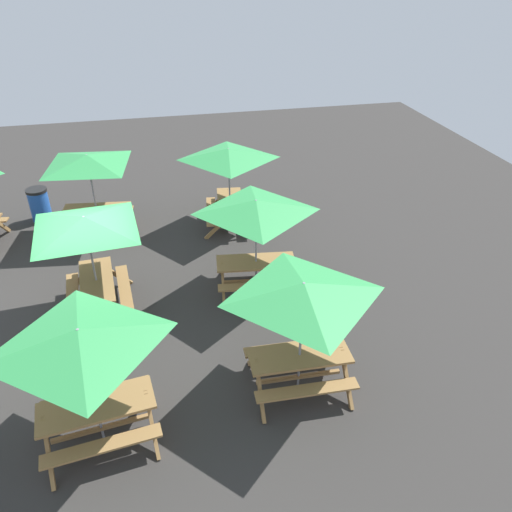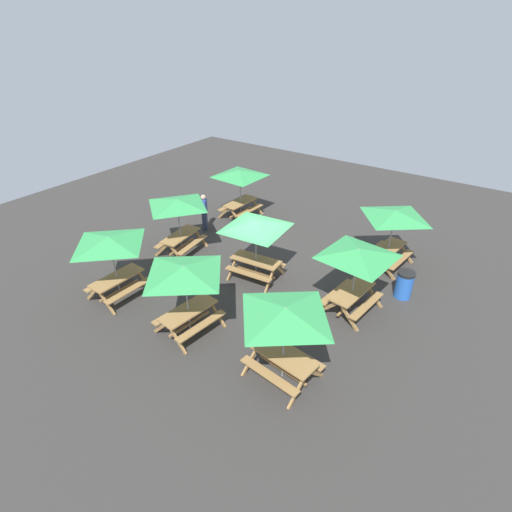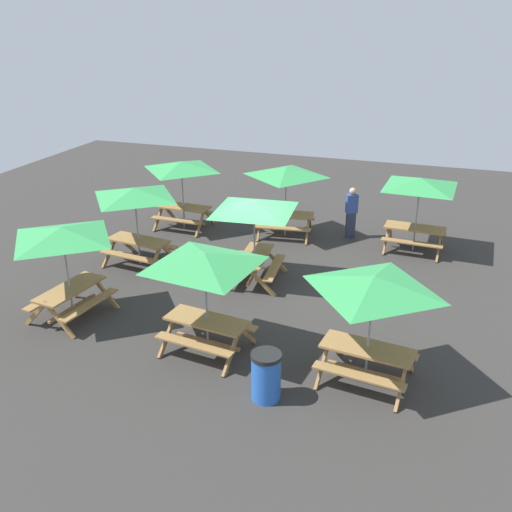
# 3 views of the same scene
# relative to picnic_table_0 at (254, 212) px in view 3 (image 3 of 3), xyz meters

# --- Properties ---
(ground_plane) EXTENTS (29.50, 29.50, 0.00)m
(ground_plane) POSITION_rel_picnic_table_0_xyz_m (-0.15, 0.05, -1.99)
(ground_plane) COLOR #33302D
(ground_plane) RESTS_ON ground
(picnic_table_0) EXTENTS (2.82, 2.82, 2.34)m
(picnic_table_0) POSITION_rel_picnic_table_0_xyz_m (0.00, 0.00, 0.00)
(picnic_table_0) COLOR olive
(picnic_table_0) RESTS_ON ground
(picnic_table_1) EXTENTS (2.82, 2.82, 2.34)m
(picnic_table_1) POSITION_rel_picnic_table_0_xyz_m (-3.94, -3.62, 0.00)
(picnic_table_1) COLOR olive
(picnic_table_1) RESTS_ON ground
(picnic_table_2) EXTENTS (2.23, 2.23, 2.34)m
(picnic_table_2) POSITION_rel_picnic_table_0_xyz_m (3.53, -0.01, 0.00)
(picnic_table_2) COLOR olive
(picnic_table_2) RESTS_ON ground
(picnic_table_3) EXTENTS (2.23, 2.23, 2.34)m
(picnic_table_3) POSITION_rel_picnic_table_0_xyz_m (-3.58, 3.65, 0.00)
(picnic_table_3) COLOR olive
(picnic_table_3) RESTS_ON ground
(picnic_table_4) EXTENTS (2.24, 2.24, 2.34)m
(picnic_table_4) POSITION_rel_picnic_table_0_xyz_m (3.51, 3.29, 0.00)
(picnic_table_4) COLOR olive
(picnic_table_4) RESTS_ON ground
(picnic_table_5) EXTENTS (2.81, 2.81, 2.34)m
(picnic_table_5) POSITION_rel_picnic_table_0_xyz_m (-0.17, 3.63, 0.00)
(picnic_table_5) COLOR olive
(picnic_table_5) RESTS_ON ground
(picnic_table_6) EXTENTS (2.23, 2.23, 2.34)m
(picnic_table_6) POSITION_rel_picnic_table_0_xyz_m (0.16, -3.58, 0.00)
(picnic_table_6) COLOR olive
(picnic_table_6) RESTS_ON ground
(picnic_table_7) EXTENTS (2.06, 2.06, 2.34)m
(picnic_table_7) POSITION_rel_picnic_table_0_xyz_m (3.61, -3.19, 0.00)
(picnic_table_7) COLOR olive
(picnic_table_7) RESTS_ON ground
(trash_bin_blue) EXTENTS (0.59, 0.59, 0.98)m
(trash_bin_blue) POSITION_rel_picnic_table_0_xyz_m (-1.87, 4.81, -1.49)
(trash_bin_blue) COLOR blue
(trash_bin_blue) RESTS_ON ground
(person_standing) EXTENTS (0.42, 0.36, 1.67)m
(person_standing) POSITION_rel_picnic_table_0_xyz_m (-1.89, -4.10, -1.10)
(person_standing) COLOR #2D334C
(person_standing) RESTS_ON ground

